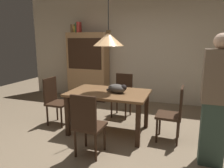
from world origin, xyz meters
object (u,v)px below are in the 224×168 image
object	(u,v)px
book_green_slim	(77,28)
hutch_bookcase	(88,68)
dining_table	(109,97)
chair_near_front	(87,123)
chair_left_side	(55,99)
cat_sleeping	(117,88)
pendant_lamp	(109,39)
chair_far_back	(122,93)
person_standing	(216,101)
book_brown_thick	(74,29)
book_yellow_short	(76,29)
book_red_tall	(79,27)
chair_right_side	(174,112)

from	to	relation	value
book_green_slim	hutch_bookcase	bearing A→B (deg)	-0.29
dining_table	chair_near_front	world-z (taller)	chair_near_front
chair_left_side	hutch_bookcase	size ratio (longest dim) A/B	0.50
chair_near_front	hutch_bookcase	distance (m)	3.03
cat_sleeping	pendant_lamp	distance (m)	0.85
dining_table	chair_far_back	bearing A→B (deg)	89.62
person_standing	book_green_slim	bearing A→B (deg)	143.61
book_brown_thick	book_yellow_short	bearing A→B (deg)	0.00
book_green_slim	book_red_tall	xyz separation A→B (m)	(0.05, 0.00, 0.01)
book_brown_thick	cat_sleeping	bearing A→B (deg)	-45.12
chair_left_side	chair_far_back	distance (m)	1.43
chair_far_back	dining_table	bearing A→B (deg)	-90.38
chair_right_side	book_yellow_short	world-z (taller)	book_yellow_short
chair_left_side	person_standing	bearing A→B (deg)	-10.54
book_yellow_short	book_green_slim	xyz separation A→B (m)	(0.05, 0.00, 0.04)
chair_near_front	person_standing	bearing A→B (deg)	12.56
chair_right_side	book_red_tall	world-z (taller)	book_red_tall
chair_right_side	cat_sleeping	xyz separation A→B (m)	(-0.96, -0.01, 0.32)
cat_sleeping	chair_near_front	bearing A→B (deg)	-100.96
chair_left_side	person_standing	distance (m)	2.84
chair_far_back	pendant_lamp	xyz separation A→B (m)	(-0.01, -0.88, 1.15)
dining_table	book_red_tall	distance (m)	2.74
pendant_lamp	person_standing	xyz separation A→B (m)	(1.64, -0.51, -0.79)
chair_far_back	book_yellow_short	world-z (taller)	book_yellow_short
chair_right_side	book_yellow_short	xyz separation A→B (m)	(-2.75, 1.85, 1.43)
book_yellow_short	book_red_tall	bearing A→B (deg)	0.00
pendant_lamp	book_brown_thick	distance (m)	2.52
cat_sleeping	chair_left_side	bearing A→B (deg)	179.39
chair_left_side	book_red_tall	world-z (taller)	book_red_tall
chair_left_side	chair_right_side	size ratio (longest dim) A/B	1.00
book_brown_thick	pendant_lamp	bearing A→B (deg)	-47.63
chair_right_side	pendant_lamp	bearing A→B (deg)	179.82
dining_table	chair_right_side	distance (m)	1.14
chair_near_front	pendant_lamp	world-z (taller)	pendant_lamp
pendant_lamp	person_standing	bearing A→B (deg)	-17.38
chair_near_front	chair_far_back	size ratio (longest dim) A/B	1.00
book_brown_thick	dining_table	bearing A→B (deg)	-47.63
dining_table	cat_sleeping	distance (m)	0.24
chair_left_side	cat_sleeping	distance (m)	1.33
book_yellow_short	person_standing	world-z (taller)	book_yellow_short
book_brown_thick	book_yellow_short	xyz separation A→B (m)	(0.07, 0.00, -0.02)
pendant_lamp	book_yellow_short	bearing A→B (deg)	131.18
chair_near_front	chair_right_side	distance (m)	1.43
book_green_slim	book_red_tall	distance (m)	0.05
pendant_lamp	book_green_slim	size ratio (longest dim) A/B	5.00
chair_left_side	book_yellow_short	world-z (taller)	book_yellow_short
book_yellow_short	chair_far_back	bearing A→B (deg)	-30.87
dining_table	hutch_bookcase	distance (m)	2.25
hutch_bookcase	chair_far_back	bearing A→B (deg)	-37.25
chair_right_side	book_green_slim	size ratio (longest dim) A/B	3.58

